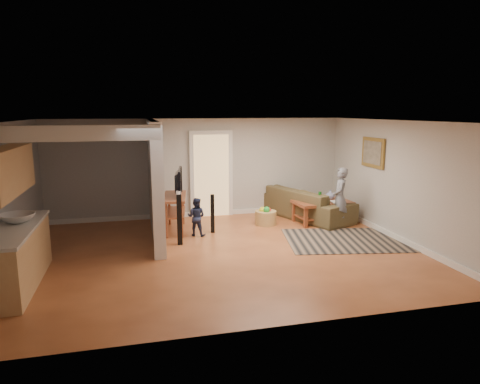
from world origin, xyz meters
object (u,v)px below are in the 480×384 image
at_px(toy_basket, 266,217).
at_px(tv_console, 175,199).
at_px(toddler, 197,235).
at_px(speaker_left, 179,220).
at_px(child, 339,227).
at_px(coffee_table, 323,206).
at_px(speaker_right, 213,214).
at_px(sofa, 305,217).

bearing_deg(toy_basket, tv_console, -179.04).
bearing_deg(tv_console, toddler, -42.52).
relative_size(tv_console, toy_basket, 2.65).
xyz_separation_m(speaker_left, toddler, (0.42, 0.55, -0.52)).
distance_m(speaker_left, toddler, 0.86).
xyz_separation_m(child, toddler, (-3.34, 0.12, 0.00)).
distance_m(coffee_table, tv_console, 3.57).
height_order(speaker_left, toy_basket, speaker_left).
relative_size(tv_console, speaker_right, 1.55).
height_order(child, toddler, child).
height_order(sofa, speaker_right, speaker_right).
relative_size(coffee_table, speaker_left, 1.37).
relative_size(speaker_right, toy_basket, 1.70).
height_order(coffee_table, speaker_left, speaker_left).
bearing_deg(coffee_table, child, -70.62).
relative_size(coffee_table, tv_console, 1.05).
bearing_deg(toy_basket, toddler, -163.47).
distance_m(sofa, speaker_left, 3.71).
relative_size(tv_console, child, 0.96).
distance_m(sofa, tv_console, 3.45).
height_order(sofa, child, child).
relative_size(tv_console, toddler, 1.61).
xyz_separation_m(coffee_table, tv_console, (-3.56, 0.08, 0.33)).
bearing_deg(speaker_right, toddler, -148.19).
bearing_deg(speaker_right, speaker_left, -128.84).
bearing_deg(toddler, tv_console, -24.12).
height_order(sofa, toy_basket, toy_basket).
distance_m(child, toddler, 3.34).
xyz_separation_m(speaker_left, toy_basket, (2.16, 1.06, -0.33)).
relative_size(sofa, child, 1.83).
distance_m(coffee_table, toy_basket, 1.44).
distance_m(tv_console, speaker_right, 0.90).
relative_size(child, toddler, 1.68).
bearing_deg(sofa, speaker_left, 91.99).
xyz_separation_m(tv_console, toy_basket, (2.14, 0.04, -0.56)).
relative_size(speaker_left, child, 0.73).
height_order(coffee_table, child, coffee_table).
distance_m(sofa, toy_basket, 1.29).
xyz_separation_m(sofa, toy_basket, (-1.20, -0.44, 0.19)).
height_order(speaker_right, toddler, speaker_right).
bearing_deg(speaker_left, tv_console, 94.27).
distance_m(speaker_left, toy_basket, 2.43).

